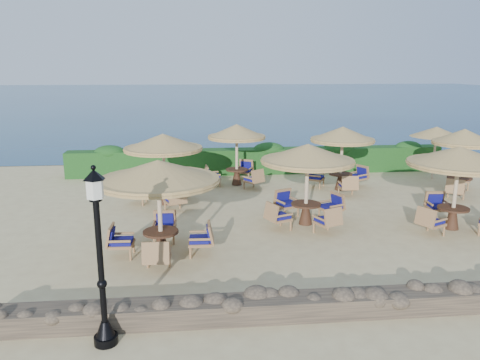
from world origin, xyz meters
TOP-DOWN VIEW (x-y plane):
  - ground at (0.00, 0.00)m, footprint 120.00×120.00m
  - sea at (0.00, 70.00)m, footprint 160.00×160.00m
  - hedge at (0.00, 7.20)m, footprint 18.00×0.90m
  - stone_wall at (0.00, -6.20)m, footprint 15.00×0.65m
  - lamp_post at (-4.80, -6.80)m, footprint 0.44×0.44m
  - extra_parasol at (7.80, 5.20)m, footprint 2.30×2.30m
  - cafe_set_0 at (-4.04, -2.68)m, footprint 3.25×3.25m
  - cafe_set_1 at (0.48, -0.50)m, footprint 3.00×3.00m
  - cafe_set_2 at (4.99, -1.42)m, footprint 3.10×3.10m
  - cafe_set_3 at (-4.20, 2.31)m, footprint 2.90×2.90m
  - cafe_set_4 at (-1.26, 4.98)m, footprint 2.67×2.76m
  - cafe_set_5 at (2.97, 3.70)m, footprint 2.77×2.73m
  - cafe_set_6 at (7.50, 2.52)m, footprint 2.44×2.66m

SIDE VIEW (x-z plane):
  - ground at x=0.00m, z-range 0.00..0.00m
  - sea at x=0.00m, z-range 0.00..0.00m
  - stone_wall at x=0.00m, z-range 0.00..0.44m
  - hedge at x=0.00m, z-range 0.00..1.20m
  - lamp_post at x=-4.80m, z-range -0.10..3.21m
  - cafe_set_4 at x=-1.26m, z-range 0.50..3.16m
  - cafe_set_5 at x=2.97m, z-range 0.54..3.20m
  - cafe_set_1 at x=0.48m, z-range 0.54..3.20m
  - cafe_set_0 at x=-4.04m, z-range 0.60..3.25m
  - cafe_set_6 at x=7.50m, z-range 0.60..3.26m
  - cafe_set_3 at x=-4.20m, z-range 0.61..3.26m
  - cafe_set_2 at x=4.99m, z-range 0.64..3.30m
  - extra_parasol at x=7.80m, z-range 0.97..3.37m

